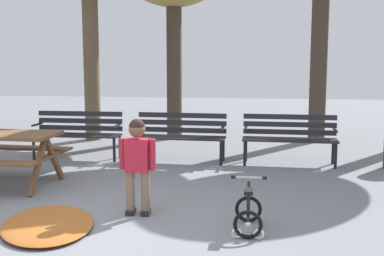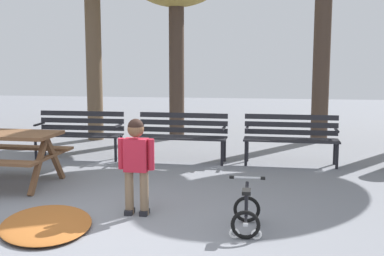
% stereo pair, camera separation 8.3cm
% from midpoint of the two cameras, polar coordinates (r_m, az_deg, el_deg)
% --- Properties ---
extents(ground, '(36.00, 36.00, 0.00)m').
position_cam_midpoint_polar(ground, '(5.43, -10.57, -11.52)').
color(ground, slate).
extents(park_bench_far_left, '(1.60, 0.46, 0.85)m').
position_cam_midpoint_polar(park_bench_far_left, '(9.19, -12.67, -0.27)').
color(park_bench_far_left, '#232328').
rests_on(park_bench_far_left, ground).
extents(park_bench_left, '(1.62, 0.52, 0.85)m').
position_cam_midpoint_polar(park_bench_left, '(8.68, -0.90, -0.56)').
color(park_bench_left, '#232328').
rests_on(park_bench_left, ground).
extents(park_bench_right, '(1.61, 0.49, 0.85)m').
position_cam_midpoint_polar(park_bench_right, '(8.59, 11.71, -0.81)').
color(park_bench_right, '#232328').
rests_on(park_bench_right, ground).
extents(child_standing, '(0.43, 0.19, 1.13)m').
position_cam_midpoint_polar(child_standing, '(5.68, -6.10, -3.53)').
color(child_standing, '#7F664C').
rests_on(child_standing, ground).
extents(kids_bicycle, '(0.39, 0.56, 0.54)m').
position_cam_midpoint_polar(kids_bicycle, '(5.28, 6.79, -9.71)').
color(kids_bicycle, black).
rests_on(kids_bicycle, ground).
extents(leaf_pile, '(1.44, 1.65, 0.07)m').
position_cam_midpoint_polar(leaf_pile, '(5.63, -16.17, -10.62)').
color(leaf_pile, '#9E5623').
rests_on(leaf_pile, ground).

